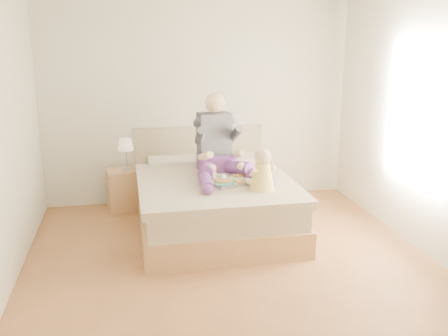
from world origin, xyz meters
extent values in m
cube|color=brown|center=(0.00, 0.00, 0.00)|extent=(4.00, 4.20, 0.01)
cube|color=silver|center=(0.00, 2.10, 1.35)|extent=(4.00, 0.02, 2.70)
cube|color=silver|center=(0.00, -2.10, 1.35)|extent=(4.00, 0.02, 2.70)
cube|color=silver|center=(2.00, 0.00, 1.35)|extent=(0.02, 4.20, 2.70)
cube|color=white|center=(1.99, 0.20, 1.40)|extent=(0.02, 1.30, 1.60)
cube|color=white|center=(1.98, 0.20, 1.40)|extent=(0.01, 1.18, 1.48)
cube|color=#A67A4D|center=(0.00, 1.02, 0.14)|extent=(1.68, 2.13, 0.28)
cube|color=#C2B190|center=(0.00, 1.02, 0.40)|extent=(1.60, 2.05, 0.24)
cube|color=#C2B190|center=(0.00, 0.87, 0.57)|extent=(1.70, 1.80, 0.09)
cube|color=white|center=(-0.38, 1.76, 0.59)|extent=(0.62, 0.40, 0.14)
cube|color=white|center=(0.38, 1.76, 0.59)|extent=(0.62, 0.40, 0.14)
cube|color=tan|center=(0.00, 2.09, 0.50)|extent=(1.70, 0.08, 1.00)
cube|color=#A67A4D|center=(-1.00, 1.88, 0.26)|extent=(0.48, 0.44, 0.52)
cylinder|color=#B9BCC0|center=(-0.96, 1.86, 0.54)|extent=(0.11, 0.11, 0.04)
cylinder|color=#B9BCC0|center=(-0.96, 1.86, 0.66)|extent=(0.02, 0.02, 0.22)
cone|color=beige|center=(-0.96, 1.86, 0.85)|extent=(0.20, 0.20, 0.14)
cube|color=#62317C|center=(0.08, 1.30, 0.70)|extent=(0.43, 0.35, 0.19)
cube|color=#35353C|center=(0.08, 1.36, 1.03)|extent=(0.40, 0.27, 0.51)
sphere|color=beige|center=(0.08, 1.33, 1.41)|extent=(0.23, 0.23, 0.23)
cylinder|color=#62317C|center=(-0.06, 1.03, 0.69)|extent=(0.29, 0.57, 0.23)
cylinder|color=#62317C|center=(-0.15, 0.62, 0.68)|extent=(0.17, 0.49, 0.13)
sphere|color=#62317C|center=(-0.17, 0.39, 0.67)|extent=(0.12, 0.12, 0.12)
cylinder|color=#35353C|center=(-0.12, 1.20, 1.05)|extent=(0.10, 0.31, 0.26)
cylinder|color=beige|center=(-0.09, 1.00, 0.86)|extent=(0.14, 0.33, 0.17)
sphere|color=beige|center=(-0.04, 0.84, 0.76)|extent=(0.09, 0.09, 0.09)
cylinder|color=#62317C|center=(0.27, 1.06, 0.69)|extent=(0.38, 0.56, 0.23)
cylinder|color=#62317C|center=(0.44, 0.68, 0.68)|extent=(0.25, 0.50, 0.13)
sphere|color=#62317C|center=(0.50, 0.45, 0.67)|extent=(0.12, 0.12, 0.12)
cylinder|color=#35353C|center=(0.30, 1.24, 1.05)|extent=(0.16, 0.33, 0.26)
cylinder|color=beige|center=(0.31, 1.04, 0.86)|extent=(0.08, 0.33, 0.17)
sphere|color=beige|center=(0.29, 0.88, 0.76)|extent=(0.09, 0.09, 0.09)
cube|color=#B9BCC0|center=(0.15, 0.76, 0.62)|extent=(0.60, 0.54, 0.01)
cylinder|color=teal|center=(0.05, 0.74, 0.63)|extent=(0.29, 0.29, 0.02)
cylinder|color=#C89142|center=(0.05, 0.74, 0.65)|extent=(0.20, 0.20, 0.02)
cylinder|color=white|center=(-0.05, 0.85, 0.67)|extent=(0.09, 0.09, 0.10)
torus|color=white|center=(0.00, 0.87, 0.68)|extent=(0.04, 0.07, 0.07)
cylinder|color=#967B4A|center=(-0.05, 0.85, 0.72)|extent=(0.08, 0.08, 0.01)
cylinder|color=white|center=(0.25, 0.88, 0.63)|extent=(0.16, 0.16, 0.01)
cube|color=#C89142|center=(0.25, 0.88, 0.65)|extent=(0.11, 0.11, 0.02)
cylinder|color=white|center=(0.21, 0.66, 0.63)|extent=(0.16, 0.16, 0.01)
ellipsoid|color=red|center=(0.23, 0.65, 0.64)|extent=(0.04, 0.03, 0.01)
cylinder|color=white|center=(0.32, 0.89, 0.69)|extent=(0.08, 0.08, 0.13)
cylinder|color=orange|center=(0.32, 0.89, 0.69)|extent=(0.07, 0.07, 0.13)
cylinder|color=white|center=(0.35, 0.71, 0.64)|extent=(0.08, 0.08, 0.04)
cylinder|color=#4E1A0B|center=(0.35, 0.71, 0.64)|extent=(0.07, 0.07, 0.03)
cone|color=#FFE050|center=(0.41, 0.45, 0.75)|extent=(0.26, 0.26, 0.28)
sphere|color=beige|center=(0.41, 0.45, 0.96)|extent=(0.17, 0.17, 0.17)
cylinder|color=beige|center=(0.33, 0.55, 0.66)|extent=(0.10, 0.21, 0.07)
sphere|color=beige|center=(0.29, 0.65, 0.66)|extent=(0.06, 0.06, 0.06)
cylinder|color=beige|center=(0.31, 0.42, 0.81)|extent=(0.06, 0.15, 0.12)
cylinder|color=beige|center=(0.42, 0.59, 0.66)|extent=(0.14, 0.20, 0.07)
sphere|color=beige|center=(0.39, 0.68, 0.66)|extent=(0.06, 0.06, 0.06)
cylinder|color=beige|center=(0.51, 0.49, 0.81)|extent=(0.12, 0.15, 0.12)
camera|label=1|loc=(-0.95, -4.33, 2.19)|focal=40.00mm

